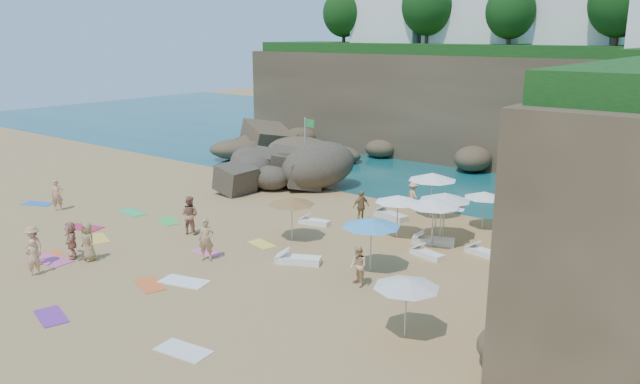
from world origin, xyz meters
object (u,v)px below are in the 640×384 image
Objects in this scene: parasol_1 at (484,195)px; person_stand_5 at (265,159)px; person_stand_1 at (190,215)px; parasol_2 at (433,177)px; parasol_0 at (398,199)px; person_stand_2 at (413,195)px; rock_outcrop at (259,188)px; lounger_0 at (391,216)px; person_stand_6 at (33,257)px; person_stand_0 at (57,195)px; person_stand_3 at (361,206)px; flag_pole at (307,142)px; person_stand_4 at (573,253)px.

parasol_1 is 1.15× the size of person_stand_5.
parasol_2 is at bearing -149.33° from person_stand_1.
person_stand_1 is (-8.28, -5.84, -0.97)m from parasol_0.
parasol_2 reaches higher than person_stand_5.
person_stand_5 is (-13.27, 1.95, 0.14)m from person_stand_2.
rock_outcrop is 12.07m from parasol_2.
lounger_0 is 17.39m from person_stand_6.
parasol_1 reaches higher than person_stand_0.
parasol_1 is 1.21× the size of person_stand_3.
person_stand_1 is at bearing -113.80° from lounger_0.
flag_pole is at bearing -45.89° from person_stand_5.
person_stand_4 is (5.29, -2.93, -1.05)m from parasol_1.
person_stand_0 is 26.66m from person_stand_4.
flag_pole reaches higher than person_stand_2.
rock_outcrop is 3.95× the size of person_stand_5.
person_stand_6 is at bearing 63.83° from person_stand_1.
parasol_2 is at bearing 94.69° from parasol_0.
rock_outcrop is 9.64m from person_stand_3.
parasol_2 is 1.48× the size of person_stand_0.
parasol_0 is 1.08× the size of parasol_1.
parasol_1 reaches higher than lounger_0.
person_stand_1 is (-6.39, -8.31, 0.80)m from lounger_0.
parasol_2 reaches higher than parasol_1.
parasol_1 is at bearing 159.97° from person_stand_6.
person_stand_2 is 0.98× the size of person_stand_6.
parasol_2 is 1.45× the size of person_stand_5.
flag_pole is 9.04m from person_stand_3.
person_stand_5 reaches higher than rock_outcrop.
flag_pole is 10.08m from parasol_2.
person_stand_1 reaches higher than person_stand_6.
parasol_0 is at bearing -27.05° from person_stand_0.
parasol_0 is 4.04m from parasol_2.
lounger_0 is 14.13m from person_stand_5.
parasol_0 is (10.27, -5.63, -0.88)m from flag_pole.
rock_outcrop is 20.28m from person_stand_4.
parasol_0 is 0.86× the size of parasol_2.
flag_pole reaches higher than person_stand_1.
rock_outcrop is at bearing -175.38° from parasol_2.
person_stand_0 is 14.78m from person_stand_5.
person_stand_0 is at bearing -115.44° from rock_outcrop.
person_stand_5 is (-12.49, 6.00, 0.05)m from person_stand_3.
parasol_2 is at bearing -19.48° from person_stand_3.
parasol_0 reaches higher than person_stand_4.
person_stand_1 is (-7.96, -9.85, -1.28)m from parasol_2.
person_stand_4 is (10.00, -4.15, -0.03)m from person_stand_2.
parasol_2 is at bearing -42.23° from person_stand_5.
person_stand_3 is 15.64m from person_stand_6.
lounger_0 is at bearing -49.62° from person_stand_5.
person_stand_6 is (-9.05, -13.37, -1.15)m from parasol_0.
parasol_1 is 20.83m from person_stand_6.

